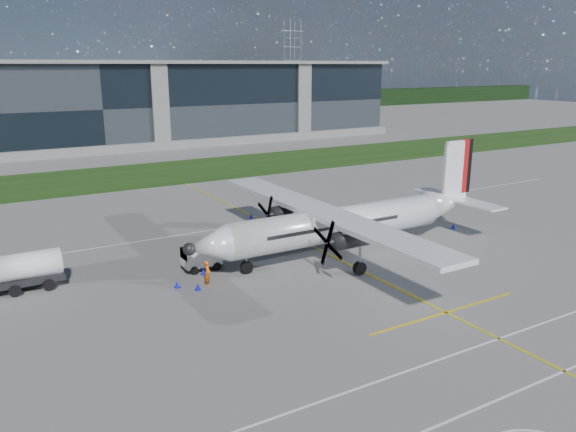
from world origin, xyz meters
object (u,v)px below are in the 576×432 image
safety_cone_tail (453,226)px  safety_cone_nose_stbd (203,271)px  pylon_east (292,64)px  turboprop_aircraft (348,203)px  safety_cone_fwd (177,284)px  safety_cone_stbdwing (251,216)px  ground_crew_person (207,271)px  baggage_tug (201,258)px  safety_cone_nose_port (198,286)px  fuel_tanker_truck (2,275)px

safety_cone_tail → safety_cone_nose_stbd: bearing=178.3°
pylon_east → turboprop_aircraft: (-80.61, -143.71, -10.77)m
pylon_east → safety_cone_nose_stbd: pylon_east is taller
safety_cone_fwd → safety_cone_stbdwing: (12.56, 13.59, 0.00)m
ground_crew_person → safety_cone_stbdwing: ground_crew_person is taller
pylon_east → safety_cone_tail: (-67.79, -143.02, -14.75)m
turboprop_aircraft → safety_cone_tail: turboprop_aircraft is taller
turboprop_aircraft → safety_cone_fwd: bearing=180.0°
safety_cone_tail → pylon_east: bearing=64.6°
baggage_tug → safety_cone_nose_port: (-1.76, -3.67, -0.64)m
ground_crew_person → safety_cone_tail: (25.21, 1.33, -0.77)m
baggage_tug → safety_cone_nose_stbd: bearing=-106.3°
safety_cone_nose_port → fuel_tanker_truck: bearing=152.2°
ground_crew_person → fuel_tanker_truck: bearing=91.1°
safety_cone_tail → safety_cone_stbdwing: size_ratio=1.00×
turboprop_aircraft → baggage_tug: 12.29m
fuel_tanker_truck → safety_cone_stbdwing: fuel_tanker_truck is taller
turboprop_aircraft → ground_crew_person: turboprop_aircraft is taller
safety_cone_tail → safety_cone_stbdwing: same height
turboprop_aircraft → safety_cone_nose_stbd: turboprop_aircraft is taller
fuel_tanker_truck → ground_crew_person: bearing=-24.2°
safety_cone_fwd → pylon_east: bearing=56.5°
pylon_east → turboprop_aircraft: size_ratio=1.06×
safety_cone_nose_stbd → safety_cone_stbdwing: size_ratio=1.00×
baggage_tug → fuel_tanker_truck: bearing=169.9°
fuel_tanker_truck → safety_cone_nose_stbd: 13.37m
pylon_east → safety_cone_fwd: (-94.98, -143.71, -14.75)m
turboprop_aircraft → safety_cone_nose_stbd: 12.61m
ground_crew_person → safety_cone_tail: size_ratio=4.08×
safety_cone_nose_port → baggage_tug: bearing=64.4°
safety_cone_fwd → turboprop_aircraft: bearing=-0.0°
safety_cone_fwd → safety_cone_tail: size_ratio=1.00×
turboprop_aircraft → baggage_tug: (-11.54, 2.57, -3.34)m
ground_crew_person → safety_cone_nose_stbd: size_ratio=4.08×
turboprop_aircraft → fuel_tanker_truck: 25.39m
turboprop_aircraft → ground_crew_person: bearing=-177.1°
safety_cone_nose_port → turboprop_aircraft: bearing=4.7°
pylon_east → safety_cone_stbdwing: (-82.42, -130.11, -14.75)m
baggage_tug → ground_crew_person: bearing=-104.9°
safety_cone_fwd → safety_cone_nose_stbd: bearing=29.5°
fuel_tanker_truck → safety_cone_tail: fuel_tanker_truck is taller
safety_cone_fwd → safety_cone_nose_stbd: 2.87m
safety_cone_fwd → safety_cone_stbdwing: size_ratio=1.00×
safety_cone_fwd → safety_cone_tail: bearing=1.4°
turboprop_aircraft → ground_crew_person: (-12.39, -0.63, -3.21)m
pylon_east → ground_crew_person: pylon_east is taller
safety_cone_tail → safety_cone_fwd: bearing=-178.6°
ground_crew_person → safety_cone_fwd: (-1.98, 0.64, -0.77)m
safety_cone_fwd → safety_cone_nose_port: bearing=-46.2°
safety_cone_nose_stbd → safety_cone_tail: (24.70, -0.73, 0.00)m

